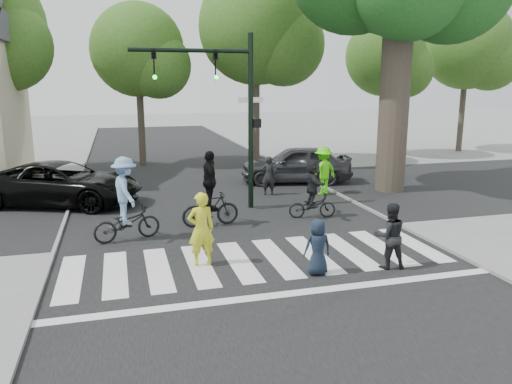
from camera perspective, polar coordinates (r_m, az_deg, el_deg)
ground at (r=11.87m, az=1.58°, el=-9.34°), size 120.00×120.00×0.00m
road_stem at (r=16.47m, az=-3.55°, el=-3.04°), size 10.00×70.00×0.01m
road_cross at (r=19.32m, az=-5.41°, el=-0.73°), size 70.00×10.00×0.01m
curb_left at (r=16.23m, az=-21.31°, el=-3.98°), size 0.10×70.00×0.10m
curb_right at (r=18.14m, az=12.25°, el=-1.69°), size 0.10×70.00×0.10m
crosswalk at (r=12.46m, az=0.68°, el=-8.21°), size 10.00×3.85×0.01m
traffic_signal at (r=17.12m, az=-3.40°, el=10.78°), size 4.45×0.29×6.00m
bg_tree_2 at (r=27.21m, az=-12.81°, el=15.11°), size 5.04×4.80×8.40m
bg_tree_3 at (r=27.00m, az=0.84°, el=17.91°), size 6.30×6.00×10.20m
bg_tree_4 at (r=30.85m, az=15.10°, el=14.39°), size 4.83×4.60×8.15m
bg_tree_5 at (r=34.76m, az=23.59°, el=14.74°), size 5.67×5.40×9.30m
pedestrian_woman at (r=12.21m, az=-6.29°, el=-4.22°), size 0.72×0.52×1.84m
pedestrian_child at (r=11.72m, az=7.05°, el=-6.27°), size 0.66×0.43×1.33m
pedestrian_adult at (r=12.39m, az=15.04°, el=-4.86°), size 0.88×0.74×1.62m
cyclist_left at (r=14.46m, az=-14.64°, el=-1.41°), size 1.99×1.37×2.40m
cyclist_mid at (r=15.48m, az=-5.26°, el=-0.41°), size 1.84×1.13×2.36m
cyclist_right at (r=16.44m, az=6.48°, el=0.02°), size 1.62×1.50×1.97m
car_suv at (r=19.43m, az=-21.28°, el=0.90°), size 6.26×4.59×1.58m
car_grey at (r=22.21m, az=4.58°, el=3.19°), size 5.16×2.96×1.65m
bystander_hivis at (r=19.99m, az=7.70°, el=2.43°), size 1.39×1.06×1.90m
bystander_dark at (r=19.67m, az=1.42°, el=1.87°), size 0.63×0.48×1.56m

